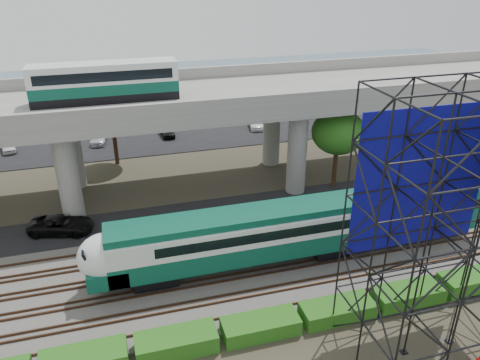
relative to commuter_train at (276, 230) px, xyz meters
name	(u,v)px	position (x,y,z in m)	size (l,w,h in m)	color
ground	(226,291)	(-4.17, -2.00, -2.88)	(140.00, 140.00, 0.00)	#474233
ballast_bed	(219,272)	(-4.17, 0.00, -2.78)	(90.00, 12.00, 0.20)	slate
service_road	(196,215)	(-4.17, 8.50, -2.84)	(90.00, 5.00, 0.08)	black
parking_lot	(161,128)	(-4.17, 32.00, -2.84)	(90.00, 18.00, 0.08)	black
harbor_water	(145,88)	(-4.17, 54.00, -2.87)	(140.00, 40.00, 0.03)	#476875
rail_tracks	(219,270)	(-4.17, 0.00, -2.60)	(90.00, 9.52, 0.16)	#472D1E
commuter_train	(276,230)	(0.00, 0.00, 0.00)	(29.30, 3.06, 4.30)	black
overpass	(175,106)	(-4.62, 14.00, 5.33)	(80.00, 12.00, 12.40)	#9E9B93
scaffold_tower	(452,236)	(5.68, -9.98, 4.59)	(9.36, 6.36, 15.00)	black
hedge_strip	(261,326)	(-3.16, -6.30, -2.32)	(34.60, 1.80, 1.20)	#1C5313
trees	(130,138)	(-8.83, 14.17, 2.69)	(40.94, 16.94, 7.69)	#382314
suv	(61,225)	(-15.12, 8.73, -2.10)	(2.33, 5.06, 1.41)	black
parked_cars	(172,124)	(-2.84, 31.57, -2.18)	(36.42, 9.79, 1.32)	white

